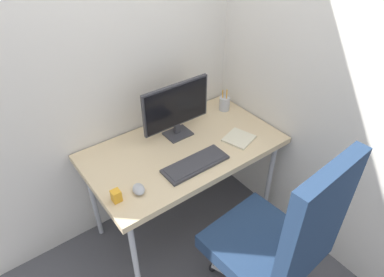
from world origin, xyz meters
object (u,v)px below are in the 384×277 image
(keyboard, at_px, (195,164))
(desk_clamp_accessory, at_px, (116,196))
(office_chair, at_px, (281,241))
(notebook, at_px, (239,138))
(monitor, at_px, (176,108))
(mouse, at_px, (139,189))
(pen_holder, at_px, (225,103))

(keyboard, bearing_deg, desk_clamp_accessory, 177.18)
(office_chair, relative_size, notebook, 6.95)
(monitor, xyz_separation_m, mouse, (-0.48, -0.32, -0.19))
(mouse, height_order, pen_holder, pen_holder)
(mouse, bearing_deg, pen_holder, 36.97)
(pen_holder, bearing_deg, mouse, -158.91)
(office_chair, height_order, desk_clamp_accessory, office_chair)
(office_chair, xyz_separation_m, mouse, (-0.45, 0.65, 0.12))
(mouse, relative_size, notebook, 0.53)
(monitor, bearing_deg, mouse, -146.42)
(monitor, xyz_separation_m, notebook, (0.29, -0.30, -0.20))
(pen_holder, bearing_deg, notebook, -116.30)
(monitor, bearing_deg, desk_clamp_accessory, -153.27)
(pen_holder, height_order, notebook, pen_holder)
(monitor, distance_m, mouse, 0.61)
(monitor, height_order, keyboard, monitor)
(office_chair, xyz_separation_m, keyboard, (-0.07, 0.63, 0.11))
(pen_holder, bearing_deg, office_chair, -116.00)
(office_chair, distance_m, notebook, 0.75)
(office_chair, xyz_separation_m, desk_clamp_accessory, (-0.58, 0.66, 0.14))
(keyboard, height_order, desk_clamp_accessory, desk_clamp_accessory)
(monitor, relative_size, notebook, 2.76)
(pen_holder, xyz_separation_m, desk_clamp_accessory, (-1.07, -0.35, -0.02))
(monitor, height_order, desk_clamp_accessory, monitor)
(office_chair, distance_m, pen_holder, 1.13)
(office_chair, height_order, notebook, office_chair)
(keyboard, height_order, pen_holder, pen_holder)
(keyboard, distance_m, mouse, 0.38)
(office_chair, relative_size, desk_clamp_accessory, 17.64)
(office_chair, distance_m, mouse, 0.80)
(desk_clamp_accessory, bearing_deg, office_chair, -48.88)
(mouse, bearing_deg, notebook, 17.54)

